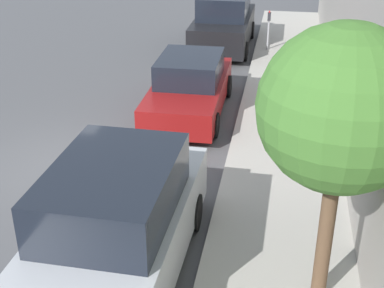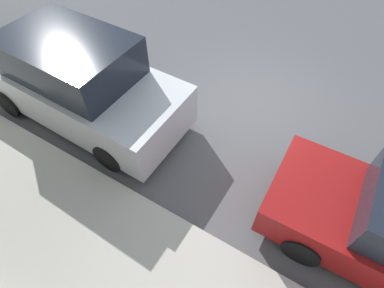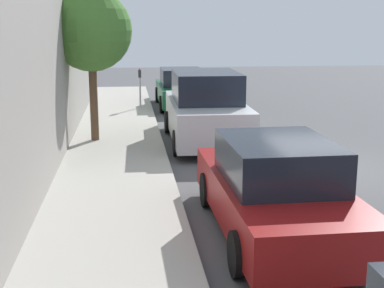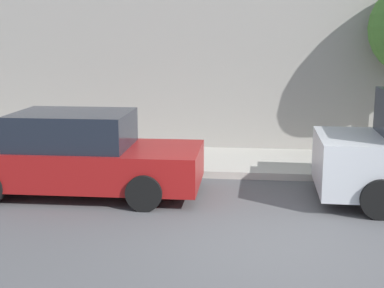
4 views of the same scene
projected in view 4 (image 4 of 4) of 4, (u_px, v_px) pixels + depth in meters
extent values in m
plane|color=#515154|center=(271.00, 245.00, 7.55)|extent=(60.00, 60.00, 0.00)
cube|color=#B2ADA3|center=(265.00, 163.00, 12.15)|extent=(2.47, 32.00, 0.15)
cylinder|color=black|center=(380.00, 199.00, 8.59)|extent=(0.22, 0.67, 0.67)
cylinder|color=black|center=(359.00, 170.00, 10.40)|extent=(0.22, 0.67, 0.67)
cube|color=maroon|center=(80.00, 164.00, 9.94)|extent=(1.86, 4.52, 0.68)
cube|color=black|center=(73.00, 129.00, 9.82)|extent=(1.61, 2.12, 0.64)
cylinder|color=black|center=(28.00, 165.00, 10.97)|extent=(0.22, 0.63, 0.63)
cylinder|color=black|center=(144.00, 193.00, 9.01)|extent=(0.22, 0.63, 0.63)
cylinder|color=black|center=(161.00, 168.00, 10.66)|extent=(0.22, 0.63, 0.63)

